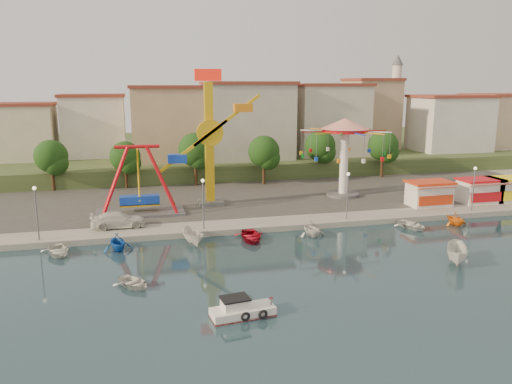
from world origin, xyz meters
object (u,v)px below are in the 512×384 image
object	(u,v)px
pirate_ship_ride	(139,181)
skiff	(457,254)
kamikaze_tower	(213,142)
rowboat_a	(134,283)
cabin_motorboat	(241,311)
van	(118,220)
wave_swinger	(345,140)

from	to	relation	value
pirate_ship_ride	skiff	bearing A→B (deg)	-39.51
kamikaze_tower	rowboat_a	world-z (taller)	kamikaze_tower
cabin_motorboat	van	world-z (taller)	van
skiff	van	size ratio (longest dim) A/B	0.80
kamikaze_tower	cabin_motorboat	world-z (taller)	kamikaze_tower
kamikaze_tower	wave_swinger	bearing A→B (deg)	2.39
wave_swinger	kamikaze_tower	bearing A→B (deg)	-177.61
wave_swinger	rowboat_a	size ratio (longest dim) A/B	3.55
cabin_motorboat	skiff	xyz separation A→B (m)	(20.41, 5.52, 0.46)
rowboat_a	van	size ratio (longest dim) A/B	0.58
skiff	kamikaze_tower	bearing A→B (deg)	159.21
wave_swinger	cabin_motorboat	world-z (taller)	wave_swinger
kamikaze_tower	van	distance (m)	15.45
cabin_motorboat	van	xyz separation A→B (m)	(-8.47, 21.94, 1.01)
wave_swinger	cabin_motorboat	xyz separation A→B (m)	(-20.47, -30.49, -7.79)
van	pirate_ship_ride	bearing A→B (deg)	-26.31
pirate_ship_ride	wave_swinger	distance (m)	27.09
rowboat_a	van	bearing A→B (deg)	61.46
wave_swinger	cabin_motorboat	size ratio (longest dim) A/B	2.60
wave_swinger	skiff	world-z (taller)	wave_swinger
wave_swinger	van	world-z (taller)	wave_swinger
skiff	rowboat_a	bearing A→B (deg)	-149.60
skiff	van	xyz separation A→B (m)	(-28.89, 16.42, 0.55)
kamikaze_tower	skiff	size ratio (longest dim) A/B	3.69
pirate_ship_ride	skiff	distance (m)	34.65
pirate_ship_ride	van	world-z (taller)	pirate_ship_ride
wave_swinger	van	size ratio (longest dim) A/B	2.07
kamikaze_tower	rowboat_a	distance (m)	26.16
rowboat_a	wave_swinger	bearing A→B (deg)	6.54
rowboat_a	cabin_motorboat	bearing A→B (deg)	-78.63
rowboat_a	van	distance (m)	15.13
skiff	pirate_ship_ride	bearing A→B (deg)	173.82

